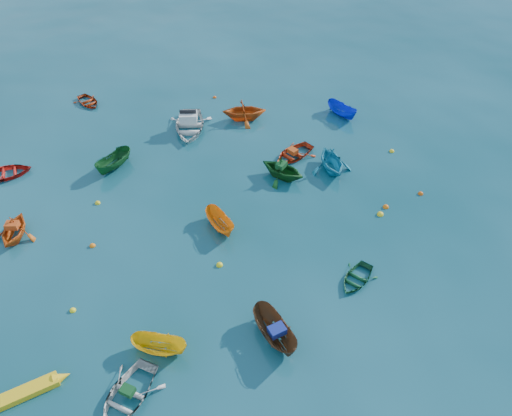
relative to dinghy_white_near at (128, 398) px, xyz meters
name	(u,v)px	position (x,y,z in m)	size (l,w,h in m)	color
ground	(286,276)	(8.45, 4.14, 0.00)	(160.00, 160.00, 0.00)	#093C46
dinghy_white_near	(128,398)	(0.00, 0.00, 0.00)	(2.33, 3.26, 0.68)	silver
sampan_brown_mid	(275,338)	(6.71, 0.88, 0.00)	(1.19, 3.15, 1.22)	brown
dinghy_orange_w	(17,237)	(-4.70, 11.29, 0.00)	(2.28, 2.65, 1.39)	#E25D15
sampan_yellow_mid	(161,351)	(1.66, 1.81, 0.00)	(0.98, 2.61, 1.01)	yellow
dinghy_green_e	(356,280)	(11.73, 2.83, 0.00)	(1.71, 2.39, 0.50)	#13512B
dinghy_cyan_se	(331,170)	(14.27, 11.62, 0.00)	(2.60, 3.01, 1.59)	teal
dinghy_red_nw	(7,176)	(-5.48, 17.25, 0.00)	(2.21, 3.09, 0.64)	red
sampan_orange_n	(221,228)	(6.18, 8.58, 0.00)	(1.00, 2.65, 1.03)	orange
dinghy_green_n	(282,177)	(11.03, 11.82, 0.00)	(2.50, 2.90, 1.52)	#124F1A
dinghy_red_ne	(293,156)	(12.51, 13.71, 0.00)	(2.16, 3.02, 0.63)	red
sampan_blue_far	(341,115)	(17.70, 17.39, 0.00)	(1.02, 2.71, 1.05)	#0F29C5
dinghy_red_far	(89,103)	(0.01, 24.85, 0.00)	(1.77, 2.48, 0.51)	#A42F0D
dinghy_orange_far	(244,119)	(10.72, 19.07, 0.00)	(2.69, 3.12, 1.64)	#BD4B11
sampan_green_far	(115,168)	(1.12, 15.99, 0.00)	(1.09, 2.90, 1.12)	#125121
kayak_yellow	(18,398)	(-4.34, 1.40, 0.00)	(0.61, 4.07, 0.41)	yellow
motorboat_white	(190,130)	(6.63, 18.95, 0.00)	(3.06, 4.28, 1.49)	silver
tarp_green_a	(128,391)	(0.07, 0.07, 0.47)	(0.56, 0.43, 0.27)	#124A1F
tarp_blue_a	(277,330)	(6.74, 0.74, 0.79)	(0.73, 0.55, 0.35)	navy
tarp_orange_a	(12,225)	(-4.69, 11.34, 0.86)	(0.67, 0.51, 0.33)	#D74816
tarp_green_b	(281,165)	(10.97, 11.90, 0.92)	(0.66, 0.50, 0.32)	#134D1F
tarp_orange_b	(293,151)	(12.42, 13.67, 0.47)	(0.63, 0.48, 0.31)	#C44414
buoy_ye_a	(220,265)	(5.42, 5.90, 0.00)	(0.36, 0.36, 0.36)	yellow
buoy_or_b	(386,207)	(15.86, 7.30, 0.00)	(0.36, 0.36, 0.36)	orange
buoy_ye_b	(73,311)	(-1.98, 5.24, 0.00)	(0.31, 0.31, 0.31)	yellow
buoy_or_c	(93,246)	(-0.78, 9.32, 0.00)	(0.33, 0.33, 0.33)	orange
buoy_ye_c	(380,215)	(15.25, 6.83, 0.00)	(0.39, 0.39, 0.39)	yellow
buoy_or_d	(420,194)	(18.46, 7.74, 0.00)	(0.33, 0.33, 0.33)	#DB520B
buoy_ye_d	(98,203)	(-0.23, 12.81, 0.00)	(0.33, 0.33, 0.33)	yellow
buoy_or_e	(215,98)	(9.42, 22.77, 0.00)	(0.29, 0.29, 0.29)	#F04F0D
buoy_ye_e	(392,152)	(18.98, 12.19, 0.00)	(0.33, 0.33, 0.33)	yellow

